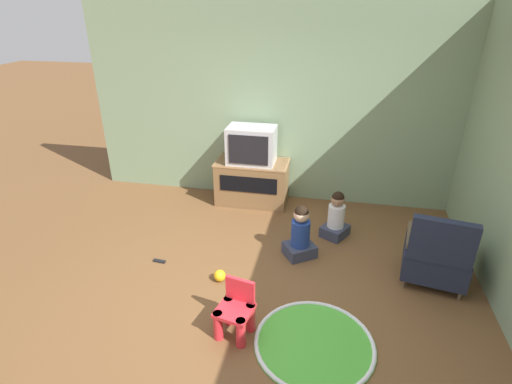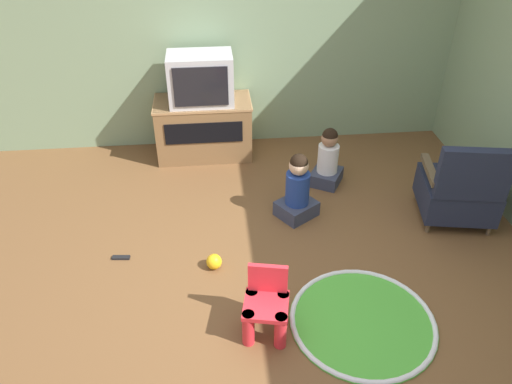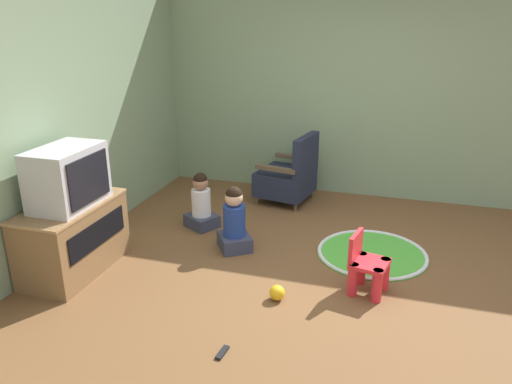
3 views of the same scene
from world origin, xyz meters
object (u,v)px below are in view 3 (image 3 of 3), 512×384
(tv_cabinet, at_px, (73,237))
(black_armchair, at_px, (289,177))
(yellow_kid_chair, at_px, (367,269))
(television, at_px, (68,177))
(toy_ball, at_px, (277,293))
(remote_control, at_px, (222,352))
(child_watching_center, at_px, (201,204))
(child_watching_left, at_px, (234,222))

(tv_cabinet, bearing_deg, black_armchair, -32.66)
(tv_cabinet, xyz_separation_m, yellow_kid_chair, (0.40, -2.60, -0.12))
(television, bearing_deg, tv_cabinet, 90.00)
(black_armchair, height_order, yellow_kid_chair, black_armchair)
(tv_cabinet, bearing_deg, toy_ball, -88.69)
(yellow_kid_chair, bearing_deg, remote_control, 154.18)
(child_watching_center, bearing_deg, television, 90.18)
(toy_ball, distance_m, remote_control, 0.81)
(toy_ball, height_order, remote_control, toy_ball)
(child_watching_left, bearing_deg, yellow_kid_chair, -142.65)
(television, relative_size, yellow_kid_chair, 1.28)
(black_armchair, distance_m, yellow_kid_chair, 2.21)
(black_armchair, bearing_deg, toy_ball, 21.40)
(toy_ball, xyz_separation_m, remote_control, (-0.79, 0.19, -0.05))
(black_armchair, height_order, child_watching_center, black_armchair)
(television, distance_m, child_watching_left, 1.61)
(television, height_order, yellow_kid_chair, television)
(child_watching_left, relative_size, child_watching_center, 1.05)
(tv_cabinet, height_order, child_watching_center, tv_cabinet)
(television, relative_size, child_watching_center, 1.07)
(child_watching_left, distance_m, toy_ball, 1.05)
(tv_cabinet, xyz_separation_m, toy_ball, (0.04, -1.91, -0.27))
(black_armchair, distance_m, child_watching_left, 1.46)
(remote_control, bearing_deg, yellow_kid_chair, 147.95)
(child_watching_center, height_order, remote_control, child_watching_center)
(black_armchair, relative_size, remote_control, 5.65)
(tv_cabinet, relative_size, remote_control, 6.82)
(yellow_kid_chair, distance_m, remote_control, 1.45)
(child_watching_center, distance_m, remote_control, 2.23)
(tv_cabinet, relative_size, child_watching_left, 1.58)
(black_armchair, height_order, toy_ball, black_armchair)
(television, relative_size, child_watching_left, 1.01)
(television, bearing_deg, remote_control, -113.77)
(child_watching_left, bearing_deg, tv_cabinet, 89.49)
(child_watching_left, bearing_deg, toy_ball, -174.98)
(yellow_kid_chair, distance_m, child_watching_left, 1.42)
(television, bearing_deg, toy_ball, -88.67)
(remote_control, bearing_deg, tv_cabinet, -107.83)
(television, height_order, black_armchair, television)
(child_watching_center, relative_size, toy_ball, 4.84)
(television, xyz_separation_m, remote_control, (-0.74, -1.69, -0.90))
(child_watching_left, height_order, remote_control, child_watching_left)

